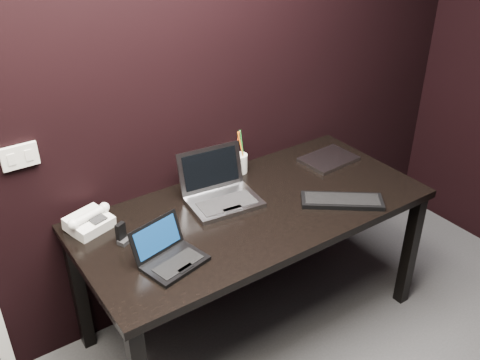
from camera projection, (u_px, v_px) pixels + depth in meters
wall_back at (151, 84)px, 2.42m from camera, size 4.00×0.00×4.00m
wall_switch at (19, 156)px, 2.20m from camera, size 0.15×0.02×0.10m
desk at (254, 220)px, 2.61m from camera, size 1.70×0.80×0.74m
netbook at (170, 255)px, 2.19m from camera, size 0.29×0.27×0.16m
silver_laptop at (220, 193)px, 2.60m from camera, size 0.37×0.34×0.23m
ext_keyboard at (342, 201)px, 2.59m from camera, size 0.39×0.35×0.03m
closed_laptop at (329, 159)px, 2.97m from camera, size 0.30×0.23×0.02m
desk_phone at (89, 221)px, 2.39m from camera, size 0.22×0.21×0.11m
mobile_phone at (122, 235)px, 2.31m from camera, size 0.07×0.06×0.10m
pen_cup at (240, 162)px, 2.84m from camera, size 0.11×0.11×0.24m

